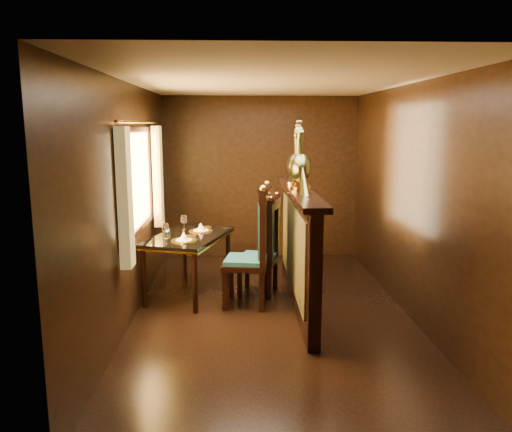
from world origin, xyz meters
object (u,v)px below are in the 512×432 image
(chair_right, at_px, (267,243))
(dining_table, at_px, (188,241))
(peacock_left, at_px, (301,155))
(chair_left, at_px, (257,243))
(peacock_right, at_px, (296,155))

(chair_right, bearing_deg, dining_table, -167.23)
(chair_right, distance_m, peacock_left, 1.22)
(chair_left, height_order, chair_right, chair_left)
(dining_table, xyz_separation_m, chair_left, (0.82, -0.41, 0.07))
(chair_right, height_order, peacock_left, peacock_left)
(peacock_left, bearing_deg, dining_table, 158.80)
(dining_table, bearing_deg, peacock_right, 16.53)
(chair_left, height_order, peacock_left, peacock_left)
(chair_left, xyz_separation_m, peacock_left, (0.47, -0.09, 0.99))
(peacock_left, distance_m, peacock_right, 0.47)
(dining_table, bearing_deg, peacock_left, -3.12)
(chair_left, distance_m, peacock_left, 1.10)
(dining_table, distance_m, peacock_right, 1.66)
(dining_table, height_order, chair_left, chair_left)
(dining_table, distance_m, peacock_left, 1.75)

